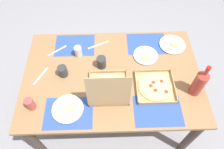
# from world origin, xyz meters

# --- Properties ---
(ground_plane) EXTENTS (6.00, 6.00, 0.00)m
(ground_plane) POSITION_xyz_m (0.00, 0.00, 0.00)
(ground_plane) COLOR gray
(dining_table) EXTENTS (1.48, 0.97, 0.72)m
(dining_table) POSITION_xyz_m (0.00, 0.00, 0.62)
(dining_table) COLOR #3F3328
(dining_table) RESTS_ON ground_plane
(placemat_near_left) EXTENTS (0.36, 0.26, 0.00)m
(placemat_near_left) POSITION_xyz_m (-0.33, -0.34, 0.72)
(placemat_near_left) COLOR #2D4C9E
(placemat_near_left) RESTS_ON dining_table
(placemat_near_right) EXTENTS (0.36, 0.26, 0.00)m
(placemat_near_right) POSITION_xyz_m (0.33, -0.34, 0.72)
(placemat_near_right) COLOR #2D4C9E
(placemat_near_right) RESTS_ON dining_table
(placemat_far_left) EXTENTS (0.36, 0.26, 0.00)m
(placemat_far_left) POSITION_xyz_m (-0.33, 0.34, 0.72)
(placemat_far_left) COLOR #2D4C9E
(placemat_far_left) RESTS_ON dining_table
(placemat_far_right) EXTENTS (0.36, 0.26, 0.00)m
(placemat_far_right) POSITION_xyz_m (0.33, 0.34, 0.72)
(placemat_far_right) COLOR #2D4C9E
(placemat_far_right) RESTS_ON dining_table
(pizza_box_corner_left) EXTENTS (0.31, 0.31, 0.34)m
(pizza_box_corner_left) POSITION_xyz_m (0.03, 0.17, 0.78)
(pizza_box_corner_left) COLOR tan
(pizza_box_corner_left) RESTS_ON dining_table
(pizza_box_edge_far) EXTENTS (0.31, 0.31, 0.04)m
(pizza_box_edge_far) POSITION_xyz_m (-0.34, 0.14, 0.73)
(pizza_box_edge_far) COLOR tan
(pizza_box_edge_far) RESTS_ON dining_table
(plate_near_right) EXTENTS (0.22, 0.22, 0.03)m
(plate_near_right) POSITION_xyz_m (-0.30, -0.19, 0.73)
(plate_near_right) COLOR white
(plate_near_right) RESTS_ON dining_table
(plate_middle) EXTENTS (0.24, 0.24, 0.03)m
(plate_middle) POSITION_xyz_m (0.34, 0.31, 0.73)
(plate_middle) COLOR white
(plate_middle) RESTS_ON dining_table
(plate_near_left) EXTENTS (0.24, 0.24, 0.03)m
(plate_near_left) POSITION_xyz_m (-0.57, -0.31, 0.73)
(plate_near_left) COLOR white
(plate_near_left) RESTS_ON dining_table
(soda_bottle) EXTENTS (0.09, 0.09, 0.32)m
(soda_bottle) POSITION_xyz_m (-0.64, 0.18, 0.86)
(soda_bottle) COLOR #B2382D
(soda_bottle) RESTS_ON dining_table
(cup_dark) EXTENTS (0.08, 0.08, 0.09)m
(cup_dark) POSITION_xyz_m (0.40, -0.01, 0.77)
(cup_dark) COLOR #333338
(cup_dark) RESTS_ON dining_table
(cup_red) EXTENTS (0.06, 0.06, 0.10)m
(cup_red) POSITION_xyz_m (0.29, -0.22, 0.77)
(cup_red) COLOR silver
(cup_red) RESTS_ON dining_table
(cup_spare) EXTENTS (0.08, 0.08, 0.10)m
(cup_spare) POSITION_xyz_m (0.09, -0.09, 0.78)
(cup_spare) COLOR #333338
(cup_spare) RESTS_ON dining_table
(cup_clear_left) EXTENTS (0.06, 0.06, 0.10)m
(cup_clear_left) POSITION_xyz_m (0.61, 0.28, 0.77)
(cup_clear_left) COLOR #BF4742
(cup_clear_left) RESTS_ON dining_table
(fork_by_near_right) EXTENTS (0.16, 0.13, 0.00)m
(fork_by_near_right) POSITION_xyz_m (0.49, -0.27, 0.73)
(fork_by_near_right) COLOR #B7B7BC
(fork_by_near_right) RESTS_ON dining_table
(knife_by_far_left) EXTENTS (0.20, 0.10, 0.00)m
(knife_by_far_left) POSITION_xyz_m (0.12, -0.33, 0.73)
(knife_by_far_left) COLOR #B7B7BC
(knife_by_far_left) RESTS_ON dining_table
(fork_by_far_right) EXTENTS (0.11, 0.17, 0.00)m
(fork_by_far_right) POSITION_xyz_m (0.59, -0.00, 0.73)
(fork_by_far_right) COLOR #B7B7BC
(fork_by_far_right) RESTS_ON dining_table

